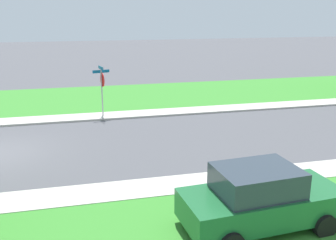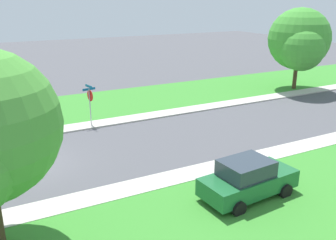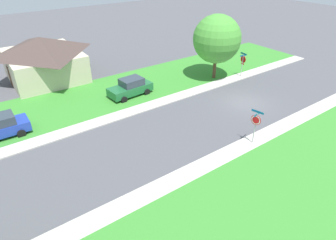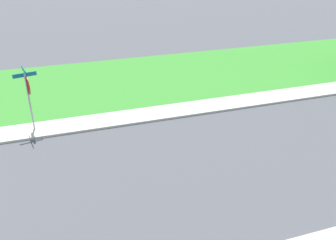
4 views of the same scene
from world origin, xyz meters
name	(u,v)px [view 2 (image 2 of 4)]	position (x,y,z in m)	size (l,w,h in m)	color
ground_plane	(29,166)	(0.00, 0.00, 0.00)	(120.00, 120.00, 0.00)	#4C4C51
sidewalk_east	(271,154)	(4.70, 12.00, 0.05)	(1.40, 56.00, 0.10)	#B7B2A8
sidewalk_west	(185,110)	(-4.70, 12.00, 0.05)	(1.40, 56.00, 0.10)	#B7B2A8
lawn_west	(158,97)	(-9.40, 12.00, 0.04)	(8.00, 56.00, 0.08)	#38842D
stop_sign_far_corner	(90,98)	(-4.81, 4.74, 1.89)	(0.91, 0.91, 2.77)	#9E9EA3
car_green_behind_trees	(248,179)	(7.67, 7.90, 0.87)	(2.28, 4.42, 1.76)	#1E6033
tree_across_left	(300,41)	(-5.74, 24.42, 4.49)	(5.94, 5.53, 7.43)	#4C3823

